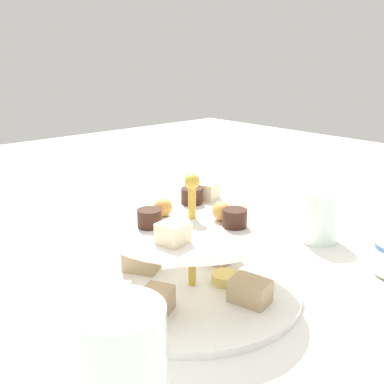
# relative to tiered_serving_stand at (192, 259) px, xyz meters

# --- Properties ---
(ground_plane) EXTENTS (2.40, 2.40, 0.00)m
(ground_plane) POSITION_rel_tiered_serving_stand_xyz_m (-0.00, 0.00, -0.05)
(ground_plane) COLOR silver
(tiered_serving_stand) EXTENTS (0.29, 0.29, 0.16)m
(tiered_serving_stand) POSITION_rel_tiered_serving_stand_xyz_m (0.00, 0.00, 0.00)
(tiered_serving_stand) COLOR white
(tiered_serving_stand) RESTS_ON ground_plane
(water_glass_short_left) EXTENTS (0.06, 0.06, 0.08)m
(water_glass_short_left) POSITION_rel_tiered_serving_stand_xyz_m (0.28, -0.01, -0.00)
(water_glass_short_left) COLOR silver
(water_glass_short_left) RESTS_ON ground_plane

